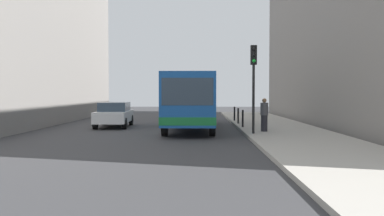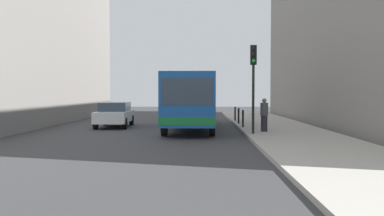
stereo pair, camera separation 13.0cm
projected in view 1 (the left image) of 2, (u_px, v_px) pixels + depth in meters
name	position (u px, v px, depth m)	size (l,w,h in m)	color
ground_plane	(179.00, 132.00, 21.65)	(80.00, 80.00, 0.00)	#38383A
sidewalk	(284.00, 131.00, 21.56)	(4.40, 40.00, 0.15)	#ADA89E
building_right	(372.00, 8.00, 25.20)	(7.00, 32.00, 14.32)	gray
bus	(190.00, 98.00, 23.70)	(2.56, 11.03, 3.00)	#19519E
car_beside_bus	(114.00, 114.00, 24.95)	(2.00, 4.47, 1.48)	silver
traffic_light	(254.00, 72.00, 19.33)	(0.28, 0.33, 4.10)	black
bollard_near	(243.00, 118.00, 23.15)	(0.11, 0.11, 0.95)	black
bollard_mid	(238.00, 116.00, 25.82)	(0.11, 0.11, 0.95)	black
bollard_far	(234.00, 114.00, 28.50)	(0.11, 0.11, 0.95)	black
pedestrian_near_signal	(264.00, 115.00, 20.51)	(0.38, 0.38, 1.63)	#26262D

